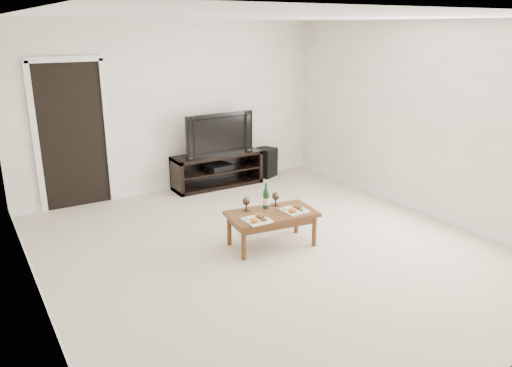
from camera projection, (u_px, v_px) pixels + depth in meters
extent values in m
plane|color=beige|center=(270.00, 249.00, 5.87)|extent=(5.50, 5.50, 0.00)
cube|color=white|center=(174.00, 108.00, 7.74)|extent=(5.00, 0.04, 2.60)
cube|color=white|center=(272.00, 15.00, 5.09)|extent=(5.00, 5.50, 0.04)
cube|color=black|center=(73.00, 137.00, 7.02)|extent=(0.90, 0.02, 2.05)
cube|color=black|center=(217.00, 170.00, 8.12)|extent=(1.48, 0.45, 0.55)
imported|color=black|center=(216.00, 133.00, 7.93)|extent=(1.18, 0.19, 0.67)
cube|color=black|center=(219.00, 167.00, 8.11)|extent=(0.44, 0.36, 0.08)
cube|color=black|center=(265.00, 162.00, 8.69)|extent=(0.44, 0.44, 0.50)
cube|color=#533417|center=(272.00, 229.00, 5.93)|extent=(1.09, 0.69, 0.42)
cube|color=white|center=(257.00, 218.00, 5.59)|extent=(0.27, 0.27, 0.07)
cube|color=white|center=(295.00, 208.00, 5.89)|extent=(0.27, 0.27, 0.07)
cylinder|color=#0E3617|center=(266.00, 194.00, 5.95)|extent=(0.07, 0.07, 0.35)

